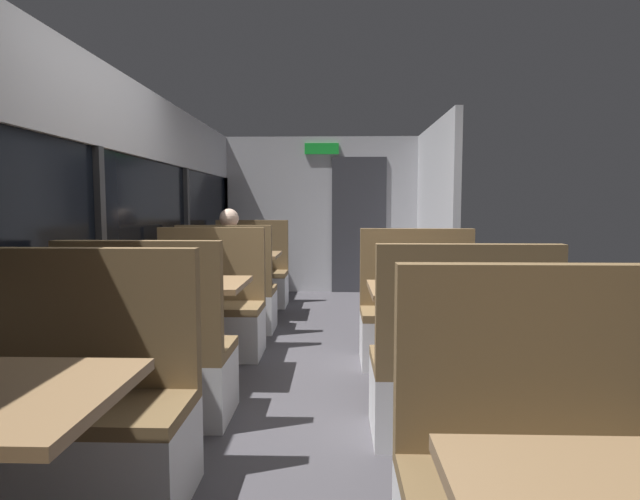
{
  "coord_description": "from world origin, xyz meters",
  "views": [
    {
      "loc": [
        0.22,
        -3.58,
        1.3
      ],
      "look_at": [
        0.08,
        0.66,
        0.93
      ],
      "focal_mm": 29.27,
      "sensor_mm": 36.0,
      "label": 1
    }
  ],
  "objects_px": {
    "bench_mid_window_facing_entry": "(208,317)",
    "coffee_cup_primary": "(153,276)",
    "bench_near_window_facing_entry": "(83,425)",
    "bench_rear_aisle_facing_end": "(459,381)",
    "dining_table_far_window": "(240,262)",
    "dining_table_rear_aisle": "(436,302)",
    "bench_mid_window_facing_end": "(151,367)",
    "bench_far_window_facing_end": "(228,299)",
    "bench_far_window_facing_entry": "(250,280)",
    "seated_passenger": "(229,278)",
    "dining_table_mid_window": "(184,295)",
    "bench_rear_aisle_facing_entry": "(419,324)"
  },
  "relations": [
    {
      "from": "dining_table_mid_window",
      "to": "bench_far_window_facing_end",
      "type": "xyz_separation_m",
      "value": [
        0.0,
        1.54,
        -0.31
      ]
    },
    {
      "from": "dining_table_rear_aisle",
      "to": "bench_mid_window_facing_entry",
      "type": "bearing_deg",
      "value": 153.32
    },
    {
      "from": "bench_mid_window_facing_end",
      "to": "bench_far_window_facing_entry",
      "type": "xyz_separation_m",
      "value": [
        0.0,
        3.64,
        0.0
      ]
    },
    {
      "from": "dining_table_mid_window",
      "to": "bench_far_window_facing_end",
      "type": "relative_size",
      "value": 0.82
    },
    {
      "from": "dining_table_far_window",
      "to": "coffee_cup_primary",
      "type": "relative_size",
      "value": 10.0
    },
    {
      "from": "bench_mid_window_facing_entry",
      "to": "coffee_cup_primary",
      "type": "relative_size",
      "value": 12.22
    },
    {
      "from": "dining_table_rear_aisle",
      "to": "bench_near_window_facing_entry",
      "type": "bearing_deg",
      "value": -143.19
    },
    {
      "from": "bench_mid_window_facing_entry",
      "to": "dining_table_rear_aisle",
      "type": "height_order",
      "value": "bench_mid_window_facing_entry"
    },
    {
      "from": "bench_near_window_facing_entry",
      "to": "dining_table_rear_aisle",
      "type": "height_order",
      "value": "bench_near_window_facing_entry"
    },
    {
      "from": "bench_mid_window_facing_end",
      "to": "bench_far_window_facing_end",
      "type": "distance_m",
      "value": 2.24
    },
    {
      "from": "dining_table_far_window",
      "to": "coffee_cup_primary",
      "type": "distance_m",
      "value": 2.27
    },
    {
      "from": "dining_table_mid_window",
      "to": "bench_far_window_facing_entry",
      "type": "height_order",
      "value": "bench_far_window_facing_entry"
    },
    {
      "from": "bench_far_window_facing_entry",
      "to": "coffee_cup_primary",
      "type": "xyz_separation_m",
      "value": [
        -0.22,
        -2.96,
        0.46
      ]
    },
    {
      "from": "dining_table_far_window",
      "to": "seated_passenger",
      "type": "xyz_separation_m",
      "value": [
        0.0,
        -0.63,
        -0.1
      ]
    },
    {
      "from": "seated_passenger",
      "to": "bench_far_window_facing_end",
      "type": "bearing_deg",
      "value": -90.0
    },
    {
      "from": "bench_far_window_facing_end",
      "to": "bench_far_window_facing_entry",
      "type": "height_order",
      "value": "same"
    },
    {
      "from": "dining_table_mid_window",
      "to": "seated_passenger",
      "type": "relative_size",
      "value": 0.71
    },
    {
      "from": "bench_mid_window_facing_end",
      "to": "dining_table_far_window",
      "type": "height_order",
      "value": "bench_mid_window_facing_end"
    },
    {
      "from": "bench_far_window_facing_entry",
      "to": "bench_rear_aisle_facing_end",
      "type": "height_order",
      "value": "same"
    },
    {
      "from": "bench_far_window_facing_end",
      "to": "bench_near_window_facing_entry",
      "type": "bearing_deg",
      "value": -90.0
    },
    {
      "from": "dining_table_far_window",
      "to": "coffee_cup_primary",
      "type": "xyz_separation_m",
      "value": [
        -0.22,
        -2.26,
        0.15
      ]
    },
    {
      "from": "bench_rear_aisle_facing_end",
      "to": "coffee_cup_primary",
      "type": "relative_size",
      "value": 12.22
    },
    {
      "from": "bench_near_window_facing_entry",
      "to": "seated_passenger",
      "type": "xyz_separation_m",
      "value": [
        0.0,
        3.15,
        0.21
      ]
    },
    {
      "from": "seated_passenger",
      "to": "coffee_cup_primary",
      "type": "relative_size",
      "value": 14.0
    },
    {
      "from": "dining_table_mid_window",
      "to": "bench_rear_aisle_facing_entry",
      "type": "xyz_separation_m",
      "value": [
        1.79,
        0.5,
        -0.31
      ]
    },
    {
      "from": "bench_near_window_facing_entry",
      "to": "bench_far_window_facing_end",
      "type": "distance_m",
      "value": 3.08
    },
    {
      "from": "bench_rear_aisle_facing_end",
      "to": "seated_passenger",
      "type": "xyz_separation_m",
      "value": [
        -1.79,
        2.51,
        0.21
      ]
    },
    {
      "from": "bench_far_window_facing_entry",
      "to": "coffee_cup_primary",
      "type": "height_order",
      "value": "bench_far_window_facing_entry"
    },
    {
      "from": "bench_rear_aisle_facing_end",
      "to": "bench_rear_aisle_facing_entry",
      "type": "bearing_deg",
      "value": 90.0
    },
    {
      "from": "bench_mid_window_facing_end",
      "to": "dining_table_rear_aisle",
      "type": "height_order",
      "value": "bench_mid_window_facing_end"
    },
    {
      "from": "dining_table_mid_window",
      "to": "dining_table_rear_aisle",
      "type": "distance_m",
      "value": 1.8
    },
    {
      "from": "bench_rear_aisle_facing_end",
      "to": "seated_passenger",
      "type": "height_order",
      "value": "seated_passenger"
    },
    {
      "from": "dining_table_mid_window",
      "to": "dining_table_far_window",
      "type": "distance_m",
      "value": 2.24
    },
    {
      "from": "dining_table_far_window",
      "to": "bench_mid_window_facing_end",
      "type": "bearing_deg",
      "value": -90.0
    },
    {
      "from": "bench_near_window_facing_entry",
      "to": "bench_rear_aisle_facing_end",
      "type": "relative_size",
      "value": 1.0
    },
    {
      "from": "bench_near_window_facing_entry",
      "to": "bench_far_window_facing_entry",
      "type": "height_order",
      "value": "same"
    },
    {
      "from": "bench_far_window_facing_end",
      "to": "bench_far_window_facing_entry",
      "type": "bearing_deg",
      "value": 90.0
    },
    {
      "from": "bench_mid_window_facing_end",
      "to": "coffee_cup_primary",
      "type": "bearing_deg",
      "value": 107.93
    },
    {
      "from": "seated_passenger",
      "to": "bench_rear_aisle_facing_entry",
      "type": "bearing_deg",
      "value": -31.86
    },
    {
      "from": "bench_far_window_facing_end",
      "to": "bench_mid_window_facing_entry",
      "type": "bearing_deg",
      "value": -90.0
    },
    {
      "from": "bench_mid_window_facing_entry",
      "to": "dining_table_rear_aisle",
      "type": "relative_size",
      "value": 1.22
    },
    {
      "from": "dining_table_far_window",
      "to": "bench_rear_aisle_facing_entry",
      "type": "relative_size",
      "value": 0.82
    },
    {
      "from": "dining_table_mid_window",
      "to": "bench_far_window_facing_entry",
      "type": "bearing_deg",
      "value": 90.0
    },
    {
      "from": "bench_mid_window_facing_entry",
      "to": "dining_table_far_window",
      "type": "xyz_separation_m",
      "value": [
        0.0,
        1.54,
        0.31
      ]
    },
    {
      "from": "bench_rear_aisle_facing_entry",
      "to": "seated_passenger",
      "type": "xyz_separation_m",
      "value": [
        -1.79,
        1.11,
        0.21
      ]
    },
    {
      "from": "dining_table_far_window",
      "to": "bench_far_window_facing_entry",
      "type": "bearing_deg",
      "value": 90.0
    },
    {
      "from": "bench_mid_window_facing_end",
      "to": "coffee_cup_primary",
      "type": "relative_size",
      "value": 12.22
    },
    {
      "from": "bench_rear_aisle_facing_entry",
      "to": "seated_passenger",
      "type": "distance_m",
      "value": 2.12
    },
    {
      "from": "seated_passenger",
      "to": "bench_far_window_facing_entry",
      "type": "bearing_deg",
      "value": 90.0
    },
    {
      "from": "bench_near_window_facing_entry",
      "to": "coffee_cup_primary",
      "type": "bearing_deg",
      "value": 98.24
    }
  ]
}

